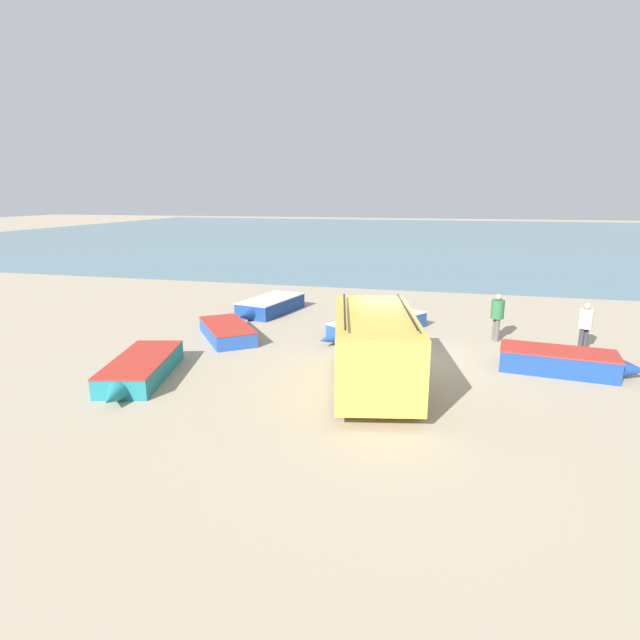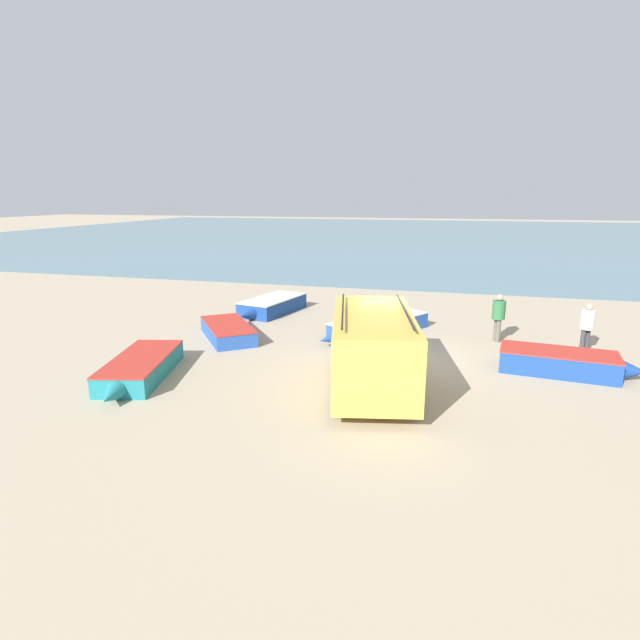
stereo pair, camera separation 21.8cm
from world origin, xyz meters
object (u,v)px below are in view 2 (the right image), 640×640
at_px(fisherman_1, 499,313).
at_px(fishing_rowboat_0, 376,326).
at_px(fisherman_0, 587,323).
at_px(parked_van, 373,348).
at_px(fishing_rowboat_4, 271,306).
at_px(fishing_rowboat_3, 227,330).
at_px(fishing_rowboat_2, 563,363).
at_px(fishing_rowboat_1, 140,368).

bearing_deg(fisherman_1, fishing_rowboat_0, -22.12).
bearing_deg(fisherman_0, parked_van, 101.40).
height_order(fishing_rowboat_4, fisherman_1, fisherman_1).
distance_m(fishing_rowboat_4, fisherman_1, 9.52).
distance_m(fishing_rowboat_0, fishing_rowboat_3, 5.49).
height_order(fishing_rowboat_0, fisherman_0, fisherman_0).
xyz_separation_m(fishing_rowboat_0, fisherman_0, (6.97, -0.43, 0.68)).
relative_size(fishing_rowboat_0, fishing_rowboat_3, 1.34).
bearing_deg(fishing_rowboat_4, fishing_rowboat_2, 77.75).
bearing_deg(fishing_rowboat_0, fishing_rowboat_1, -9.10).
bearing_deg(fishing_rowboat_3, fishing_rowboat_2, -132.59).
relative_size(fishing_rowboat_0, fishing_rowboat_2, 1.21).
xyz_separation_m(fishing_rowboat_2, fishing_rowboat_4, (-10.88, 5.06, -0.00)).
height_order(fishing_rowboat_1, fishing_rowboat_2, fishing_rowboat_2).
bearing_deg(parked_van, fisherman_1, -44.38).
xyz_separation_m(fishing_rowboat_1, fishing_rowboat_3, (0.59, 4.48, -0.02)).
relative_size(fishing_rowboat_2, fishing_rowboat_4, 0.94).
bearing_deg(fisherman_1, fishing_rowboat_4, -36.99).
xyz_separation_m(parked_van, fishing_rowboat_1, (-6.48, -0.87, -0.86)).
distance_m(parked_van, fishing_rowboat_1, 6.59).
xyz_separation_m(fishing_rowboat_0, fishing_rowboat_3, (-5.18, -1.82, -0.03)).
bearing_deg(fishing_rowboat_2, fishing_rowboat_1, -156.12).
distance_m(parked_van, fishing_rowboat_2, 5.87).
distance_m(parked_van, fishing_rowboat_3, 6.96).
xyz_separation_m(fishing_rowboat_2, fisherman_1, (-1.62, 2.96, 0.69)).
height_order(fishing_rowboat_3, fisherman_1, fisherman_1).
bearing_deg(fisherman_0, fishing_rowboat_1, 87.55).
bearing_deg(fishing_rowboat_2, parked_van, -145.95).
bearing_deg(fishing_rowboat_2, fishing_rowboat_0, 161.78).
height_order(parked_van, fishing_rowboat_1, parked_van).
bearing_deg(fishing_rowboat_3, fisherman_1, -115.73).
bearing_deg(fishing_rowboat_1, parked_van, 83.79).
xyz_separation_m(fishing_rowboat_4, fisherman_1, (9.26, -2.10, 0.69)).
bearing_deg(fishing_rowboat_4, fishing_rowboat_3, 9.89).
relative_size(fishing_rowboat_0, fishing_rowboat_4, 1.14).
bearing_deg(parked_van, fishing_rowboat_0, -4.37).
height_order(fishing_rowboat_2, fisherman_0, fisherman_0).
relative_size(parked_van, fishing_rowboat_0, 1.09).
height_order(fishing_rowboat_0, fisherman_1, fisherman_1).
height_order(fishing_rowboat_1, fishing_rowboat_4, fishing_rowboat_4).
height_order(fishing_rowboat_1, fisherman_0, fisherman_0).
distance_m(fishing_rowboat_2, fishing_rowboat_4, 11.99).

